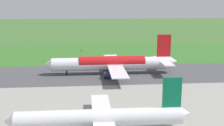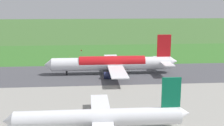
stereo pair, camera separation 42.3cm
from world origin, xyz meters
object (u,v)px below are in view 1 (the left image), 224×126
(airliner_main, at_px, (113,63))
(airliner_parked_mid, at_px, (101,118))
(no_stopping_sign, at_px, (81,52))
(traffic_cone_orange, at_px, (69,57))

(airliner_main, bearing_deg, airliner_parked_mid, 81.86)
(no_stopping_sign, height_order, traffic_cone_orange, no_stopping_sign)
(airliner_main, distance_m, airliner_parked_mid, 53.40)
(airliner_parked_mid, xyz_separation_m, no_stopping_sign, (6.10, -97.28, -1.69))
(airliner_parked_mid, distance_m, no_stopping_sign, 97.48)
(airliner_main, height_order, airliner_parked_mid, airliner_main)
(airliner_main, xyz_separation_m, airliner_parked_mid, (7.56, 52.85, -1.02))
(airliner_parked_mid, bearing_deg, airliner_main, -98.14)
(airliner_parked_mid, relative_size, traffic_cone_orange, 75.72)
(no_stopping_sign, bearing_deg, airliner_parked_mid, 93.59)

